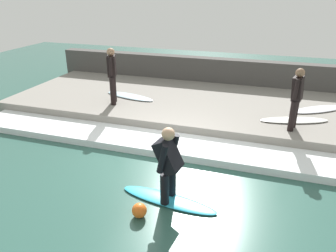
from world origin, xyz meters
name	(u,v)px	position (x,y,z in m)	size (l,w,h in m)	color
ground_plane	(163,159)	(0.00, 0.00, 0.00)	(28.00, 28.00, 0.00)	#2D564C
concrete_ledge	(196,106)	(3.39, 0.00, 0.20)	(4.40, 12.08, 0.40)	gray
back_wall	(211,75)	(5.84, 0.00, 0.64)	(0.50, 12.68, 1.28)	#474442
wave_foam_crest	(171,145)	(0.59, 0.00, 0.09)	(1.19, 11.48, 0.18)	white
surfboard_riding	(168,200)	(-1.55, -0.63, 0.03)	(0.70, 2.01, 0.06)	#2DADD1
surfer_riding	(168,161)	(-1.55, -0.63, 0.88)	(0.58, 0.54, 1.48)	black
surfer_waiting_near	(112,73)	(2.29, 2.42, 1.37)	(0.55, 0.37, 1.72)	black
surfboard_waiting_near	(130,96)	(2.99, 2.19, 0.43)	(0.92, 1.91, 0.06)	silver
surfer_waiting_far	(296,96)	(1.88, -2.89, 1.29)	(0.54, 0.34, 1.59)	black
surfboard_waiting_far	(294,120)	(2.45, -2.97, 0.43)	(1.05, 1.92, 0.06)	white
surfboard_spare	(319,109)	(3.59, -3.69, 0.43)	(1.48, 1.77, 0.06)	silver
marker_buoy	(139,210)	(-2.15, -0.29, 0.14)	(0.27, 0.27, 0.27)	orange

